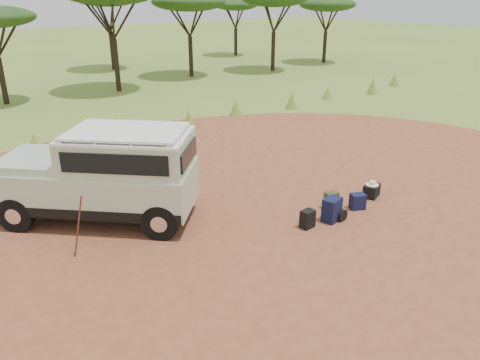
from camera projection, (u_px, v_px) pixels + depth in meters
ground at (262, 222)px, 11.87m from camera, size 140.00×140.00×0.00m
dirt_clearing at (262, 222)px, 11.87m from camera, size 23.00×23.00×0.01m
grass_fringe at (122, 130)px, 18.17m from camera, size 36.60×1.60×0.90m
acacia_treeline at (38, 2)px, 25.05m from camera, size 46.70×13.20×6.26m
safari_vehicle at (104, 177)px, 11.60m from camera, size 4.85×4.76×2.39m
walking_staff at (78, 227)px, 10.09m from camera, size 0.33×0.16×1.44m
backpack_black at (308, 219)px, 11.51m from camera, size 0.36×0.28×0.46m
backpack_navy at (332, 210)px, 11.82m from camera, size 0.54×0.44×0.62m
backpack_olive at (331, 201)px, 12.52m from camera, size 0.37×0.29×0.47m
duffel_navy at (358, 201)px, 12.51m from camera, size 0.46×0.42×0.43m
hard_case at (371, 191)px, 13.26m from camera, size 0.61×0.52×0.36m
stuff_sack at (339, 214)px, 11.94m from camera, size 0.35×0.35×0.32m
safari_hat at (372, 184)px, 13.18m from camera, size 0.37×0.37×0.11m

